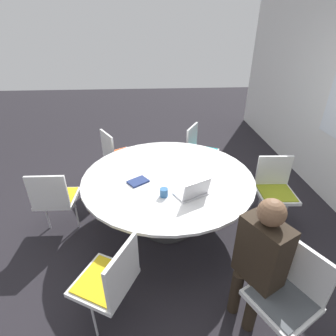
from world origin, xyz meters
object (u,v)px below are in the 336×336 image
object	(u,v)px
chair_0	(289,291)
person_0	(260,255)
chair_3	(116,153)
chair_5	(110,278)
coffee_cup	(164,193)
spiral_notebook	(138,181)
laptop	(193,192)
chair_2	(199,148)
chair_1	(275,186)
chair_4	(55,196)
handbag	(167,161)

from	to	relation	value
chair_0	person_0	size ratio (longest dim) A/B	0.71
chair_3	person_0	distance (m)	2.67
chair_5	coffee_cup	world-z (taller)	chair_5
spiral_notebook	laptop	bearing A→B (deg)	61.36
chair_2	chair_5	bearing A→B (deg)	4.08
chair_0	chair_2	bearing A→B (deg)	-22.60
chair_1	coffee_cup	xyz separation A→B (m)	(0.40, -1.38, 0.25)
chair_3	chair_4	bearing A→B (deg)	-57.95
chair_2	chair_3	xyz separation A→B (m)	(0.08, -1.30, 0.00)
chair_2	chair_3	bearing A→B (deg)	-57.19
laptop	spiral_notebook	world-z (taller)	laptop
chair_5	handbag	size ratio (longest dim) A/B	2.41
handbag	spiral_notebook	bearing A→B (deg)	-14.46
chair_0	handbag	bearing A→B (deg)	-13.51
chair_5	coffee_cup	distance (m)	0.95
spiral_notebook	coffee_cup	xyz separation A→B (m)	(0.28, 0.27, 0.03)
chair_1	handbag	distance (m)	1.97
chair_2	handbag	size ratio (longest dim) A/B	2.41
person_0	spiral_notebook	xyz separation A→B (m)	(-1.09, -0.96, 0.02)
chair_5	handbag	world-z (taller)	chair_5
laptop	chair_4	bearing A→B (deg)	-42.03
chair_0	coffee_cup	bearing A→B (deg)	13.92
chair_0	chair_3	size ratio (longest dim) A/B	1.00
chair_1	chair_4	world-z (taller)	same
chair_2	spiral_notebook	size ratio (longest dim) A/B	3.36
chair_1	spiral_notebook	bearing A→B (deg)	7.18
person_0	handbag	distance (m)	2.82
chair_4	coffee_cup	xyz separation A→B (m)	(0.37, 1.24, 0.25)
chair_3	handbag	size ratio (longest dim) A/B	2.41
chair_1	chair_5	distance (m)	2.19
person_0	laptop	world-z (taller)	person_0
person_0	spiral_notebook	size ratio (longest dim) A/B	4.71
chair_4	chair_5	world-z (taller)	same
chair_4	laptop	world-z (taller)	laptop
person_0	chair_5	bearing A→B (deg)	61.22
chair_2	laptop	xyz separation A→B (m)	(1.60, -0.35, 0.26)
laptop	handbag	size ratio (longest dim) A/B	1.07
spiral_notebook	chair_4	bearing A→B (deg)	-94.98
laptop	spiral_notebook	xyz separation A→B (m)	(-0.31, -0.56, -0.05)
chair_1	handbag	world-z (taller)	chair_1
handbag	chair_0	bearing A→B (deg)	14.16
chair_5	spiral_notebook	distance (m)	1.11
handbag	laptop	bearing A→B (deg)	4.37
chair_4	chair_2	bearing A→B (deg)	34.04
coffee_cup	handbag	bearing A→B (deg)	175.57
coffee_cup	chair_5	bearing A→B (deg)	-30.39
chair_5	person_0	distance (m)	1.17
laptop	spiral_notebook	bearing A→B (deg)	-56.31
chair_0	chair_1	bearing A→B (deg)	-47.52
chair_1	chair_3	world-z (taller)	same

